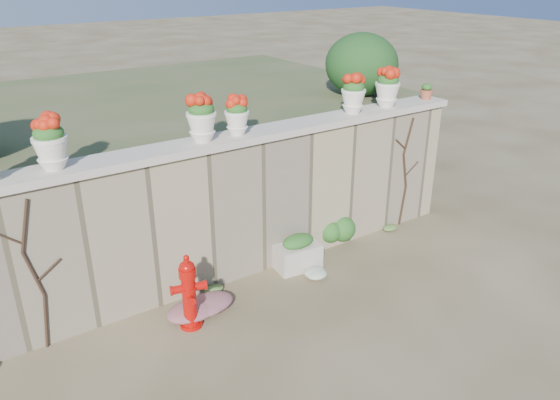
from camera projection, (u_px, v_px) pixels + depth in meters
ground at (307, 335)px, 6.72m from camera, size 80.00×80.00×0.00m
stone_wall at (232, 211)px, 7.68m from camera, size 8.00×0.40×2.00m
wall_cap at (229, 140)px, 7.26m from camera, size 8.10×0.52×0.10m
raised_fill at (146, 152)px, 10.11m from camera, size 9.00×6.00×2.00m
back_shrub_right at (362, 64)px, 9.72m from camera, size 1.30×1.30×1.10m
vine_left at (35, 274)px, 6.14m from camera, size 0.60×0.04×1.91m
vine_right at (405, 171)px, 9.18m from camera, size 0.60×0.04×1.91m
fire_hydrant at (189, 292)px, 6.69m from camera, size 0.44×0.31×1.01m
planter_box at (298, 253)px, 8.10m from camera, size 0.70×0.46×0.55m
green_shrub at (339, 230)px, 8.70m from camera, size 0.63×0.57×0.60m
magenta_clump at (205, 305)px, 7.09m from camera, size 0.92×0.61×0.24m
white_flowers at (311, 275)px, 7.86m from camera, size 0.47×0.38×0.17m
urn_pot_1 at (50, 143)px, 5.97m from camera, size 0.38×0.38×0.60m
urn_pot_2 at (201, 118)px, 6.92m from camera, size 0.39×0.39×0.61m
urn_pot_3 at (237, 116)px, 7.21m from camera, size 0.33×0.33×0.52m
urn_pot_4 at (353, 94)px, 8.24m from camera, size 0.37×0.37×0.58m
urn_pot_5 at (387, 87)px, 8.60m from camera, size 0.39×0.39×0.62m
terracotta_pot at (426, 92)px, 9.15m from camera, size 0.21×0.21×0.26m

